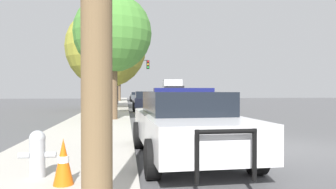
{
  "coord_description": "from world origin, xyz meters",
  "views": [
    {
      "loc": [
        -3.8,
        -8.13,
        1.53
      ],
      "look_at": [
        -1.38,
        10.66,
        1.29
      ],
      "focal_mm": 35.0,
      "sensor_mm": 36.0,
      "label": 1
    }
  ],
  "objects_px": {
    "tree_sidewalk_near": "(113,34)",
    "fire_hydrant": "(37,152)",
    "police_car": "(186,123)",
    "traffic_cone": "(63,161)",
    "traffic_light": "(131,72)",
    "car_background_midblock": "(146,101)",
    "car_background_distant": "(137,96)",
    "tree_sidewalk_far": "(119,68)",
    "box_truck": "(172,90)",
    "tree_sidewalk_mid": "(106,48)"
  },
  "relations": [
    {
      "from": "tree_sidewalk_near",
      "to": "fire_hydrant",
      "type": "bearing_deg",
      "value": -94.2
    },
    {
      "from": "police_car",
      "to": "traffic_cone",
      "type": "distance_m",
      "value": 3.17
    },
    {
      "from": "traffic_light",
      "to": "car_background_midblock",
      "type": "bearing_deg",
      "value": -84.14
    },
    {
      "from": "fire_hydrant",
      "to": "car_background_distant",
      "type": "bearing_deg",
      "value": 85.8
    },
    {
      "from": "traffic_light",
      "to": "tree_sidewalk_far",
      "type": "distance_m",
      "value": 11.27
    },
    {
      "from": "car_background_midblock",
      "to": "traffic_cone",
      "type": "bearing_deg",
      "value": -96.66
    },
    {
      "from": "box_truck",
      "to": "tree_sidewalk_near",
      "type": "relative_size",
      "value": 1.3
    },
    {
      "from": "fire_hydrant",
      "to": "car_background_midblock",
      "type": "xyz_separation_m",
      "value": [
        2.87,
        18.98,
        0.23
      ]
    },
    {
      "from": "fire_hydrant",
      "to": "box_truck",
      "type": "bearing_deg",
      "value": 78.71
    },
    {
      "from": "police_car",
      "to": "tree_sidewalk_far",
      "type": "distance_m",
      "value": 37.78
    },
    {
      "from": "tree_sidewalk_mid",
      "to": "traffic_cone",
      "type": "xyz_separation_m",
      "value": [
        0.64,
        -21.45,
        -4.45
      ]
    },
    {
      "from": "police_car",
      "to": "box_truck",
      "type": "height_order",
      "value": "box_truck"
    },
    {
      "from": "traffic_cone",
      "to": "tree_sidewalk_near",
      "type": "bearing_deg",
      "value": 88.5
    },
    {
      "from": "fire_hydrant",
      "to": "tree_sidewalk_far",
      "type": "distance_m",
      "value": 39.47
    },
    {
      "from": "tree_sidewalk_far",
      "to": "car_background_distant",
      "type": "bearing_deg",
      "value": 22.72
    },
    {
      "from": "car_background_midblock",
      "to": "box_truck",
      "type": "relative_size",
      "value": 0.53
    },
    {
      "from": "fire_hydrant",
      "to": "tree_sidewalk_mid",
      "type": "distance_m",
      "value": 21.43
    },
    {
      "from": "fire_hydrant",
      "to": "traffic_cone",
      "type": "distance_m",
      "value": 0.69
    },
    {
      "from": "traffic_light",
      "to": "tree_sidewalk_mid",
      "type": "relative_size",
      "value": 0.58
    },
    {
      "from": "fire_hydrant",
      "to": "tree_sidewalk_near",
      "type": "bearing_deg",
      "value": 85.8
    },
    {
      "from": "box_truck",
      "to": "traffic_light",
      "type": "bearing_deg",
      "value": 64.21
    },
    {
      "from": "tree_sidewalk_near",
      "to": "tree_sidewalk_mid",
      "type": "bearing_deg",
      "value": 95.13
    },
    {
      "from": "car_background_distant",
      "to": "tree_sidewalk_mid",
      "type": "distance_m",
      "value": 20.01
    },
    {
      "from": "car_background_distant",
      "to": "tree_sidewalk_far",
      "type": "relative_size",
      "value": 0.67
    },
    {
      "from": "fire_hydrant",
      "to": "tree_sidewalk_mid",
      "type": "xyz_separation_m",
      "value": [
        -0.15,
        20.98,
        4.4
      ]
    },
    {
      "from": "box_truck",
      "to": "tree_sidewalk_far",
      "type": "distance_m",
      "value": 7.79
    },
    {
      "from": "box_truck",
      "to": "fire_hydrant",
      "type": "bearing_deg",
      "value": 82.61
    },
    {
      "from": "tree_sidewalk_mid",
      "to": "traffic_cone",
      "type": "height_order",
      "value": "tree_sidewalk_mid"
    },
    {
      "from": "box_truck",
      "to": "car_background_distant",
      "type": "bearing_deg",
      "value": -21.42
    },
    {
      "from": "car_background_distant",
      "to": "tree_sidewalk_near",
      "type": "xyz_separation_m",
      "value": [
        -2.18,
        -29.66,
        3.57
      ]
    },
    {
      "from": "box_truck",
      "to": "tree_sidewalk_mid",
      "type": "height_order",
      "value": "tree_sidewalk_mid"
    },
    {
      "from": "car_background_midblock",
      "to": "tree_sidewalk_mid",
      "type": "relative_size",
      "value": 0.52
    },
    {
      "from": "tree_sidewalk_near",
      "to": "traffic_light",
      "type": "bearing_deg",
      "value": 86.24
    },
    {
      "from": "traffic_light",
      "to": "tree_sidewalk_far",
      "type": "bearing_deg",
      "value": 97.28
    },
    {
      "from": "car_background_midblock",
      "to": "police_car",
      "type": "bearing_deg",
      "value": -90.12
    },
    {
      "from": "traffic_light",
      "to": "tree_sidewalk_near",
      "type": "distance_m",
      "value": 17.57
    },
    {
      "from": "car_background_distant",
      "to": "tree_sidewalk_near",
      "type": "relative_size",
      "value": 0.72
    },
    {
      "from": "car_background_midblock",
      "to": "tree_sidewalk_far",
      "type": "bearing_deg",
      "value": 96.96
    },
    {
      "from": "fire_hydrant",
      "to": "car_background_midblock",
      "type": "distance_m",
      "value": 19.2
    },
    {
      "from": "traffic_light",
      "to": "box_truck",
      "type": "relative_size",
      "value": 0.59
    },
    {
      "from": "police_car",
      "to": "fire_hydrant",
      "type": "relative_size",
      "value": 6.76
    },
    {
      "from": "tree_sidewalk_near",
      "to": "tree_sidewalk_mid",
      "type": "height_order",
      "value": "tree_sidewalk_mid"
    },
    {
      "from": "fire_hydrant",
      "to": "tree_sidewalk_near",
      "type": "relative_size",
      "value": 0.12
    },
    {
      "from": "traffic_cone",
      "to": "car_background_distant",
      "type": "bearing_deg",
      "value": 86.53
    },
    {
      "from": "car_background_midblock",
      "to": "traffic_cone",
      "type": "height_order",
      "value": "car_background_midblock"
    },
    {
      "from": "police_car",
      "to": "traffic_cone",
      "type": "height_order",
      "value": "police_car"
    },
    {
      "from": "tree_sidewalk_mid",
      "to": "car_background_midblock",
      "type": "bearing_deg",
      "value": -33.46
    },
    {
      "from": "fire_hydrant",
      "to": "tree_sidewalk_near",
      "type": "distance_m",
      "value": 11.3
    },
    {
      "from": "traffic_light",
      "to": "car_background_midblock",
      "type": "relative_size",
      "value": 1.12
    },
    {
      "from": "car_background_midblock",
      "to": "car_background_distant",
      "type": "relative_size",
      "value": 0.95
    }
  ]
}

